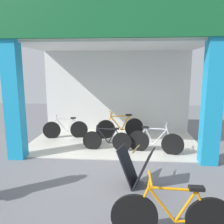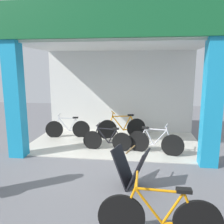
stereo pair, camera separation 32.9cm
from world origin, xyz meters
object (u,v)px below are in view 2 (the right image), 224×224
object	(u,v)px
bicycle_parked_0	(159,217)
sandwich_board_sign	(130,168)
bicycle_inside_2	(107,140)
bicycle_inside_1	(68,128)
bicycle_inside_0	(122,128)
bicycle_inside_3	(155,142)

from	to	relation	value
bicycle_parked_0	sandwich_board_sign	xyz separation A→B (m)	(-0.47, 1.47, 0.03)
bicycle_inside_2	bicycle_parked_0	bearing A→B (deg)	-70.30
bicycle_inside_1	bicycle_inside_2	xyz separation A→B (m)	(1.53, -1.08, -0.02)
bicycle_parked_0	sandwich_board_sign	size ratio (longest dim) A/B	2.08
sandwich_board_sign	bicycle_inside_2	bearing A→B (deg)	111.20
bicycle_inside_0	bicycle_inside_3	world-z (taller)	bicycle_inside_0
bicycle_inside_3	bicycle_parked_0	size ratio (longest dim) A/B	0.91
bicycle_inside_3	bicycle_inside_2	bearing A→B (deg)	175.62
bicycle_inside_1	bicycle_inside_2	world-z (taller)	bicycle_inside_1
bicycle_inside_0	bicycle_inside_3	xyz separation A→B (m)	(1.04, -1.38, -0.03)
bicycle_inside_3	sandwich_board_sign	size ratio (longest dim) A/B	1.88
bicycle_inside_1	bicycle_inside_3	distance (m)	3.13
bicycle_inside_1	bicycle_inside_3	size ratio (longest dim) A/B	0.98
bicycle_parked_0	bicycle_inside_2	bearing A→B (deg)	109.70
bicycle_inside_0	bicycle_parked_0	world-z (taller)	bicycle_inside_0
bicycle_inside_3	bicycle_parked_0	bearing A→B (deg)	-92.17
bicycle_inside_3	bicycle_parked_0	xyz separation A→B (m)	(-0.13, -3.35, 0.03)
sandwich_board_sign	bicycle_parked_0	bearing A→B (deg)	-72.40
bicycle_inside_0	bicycle_inside_1	distance (m)	1.87
bicycle_inside_1	bicycle_inside_3	xyz separation A→B (m)	(2.90, -1.18, 0.01)
bicycle_parked_0	bicycle_inside_3	bearing A→B (deg)	87.83
bicycle_inside_0	bicycle_inside_2	world-z (taller)	bicycle_inside_0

